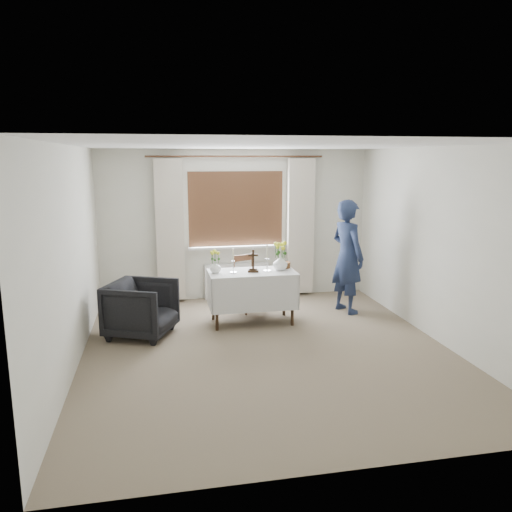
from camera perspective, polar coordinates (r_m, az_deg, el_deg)
The scene contains 12 objects.
ground at distance 6.33m, azimuth 1.34°, elevation -10.72°, with size 5.00×5.00×0.00m, color #7D6956.
altar_table at distance 7.22m, azimuth -0.46°, elevation -4.73°, with size 1.24×0.64×0.76m, color white.
wooden_chair at distance 7.78m, azimuth -0.77°, elevation -3.14°, with size 0.40×0.40×0.87m, color #51351B, non-canonical shape.
armchair at distance 6.88m, azimuth -12.96°, elevation -5.88°, with size 0.80×0.82×0.75m, color black.
person at distance 7.76m, azimuth 10.40°, elevation -0.06°, with size 0.64×0.42×1.75m, color navy.
radiator at distance 8.50m, azimuth -2.19°, elevation -2.85°, with size 1.10×0.10×0.60m, color silver.
wooden_cross at distance 7.07m, azimuth -0.33°, elevation -0.54°, with size 0.15×0.11×0.32m, color black, non-canonical shape.
candlestick_left at distance 7.01m, azimuth -2.62°, elevation -0.52°, with size 0.10×0.10×0.35m, color white, non-canonical shape.
candlestick_right at distance 7.10m, azimuth 1.28°, elevation -0.25°, with size 0.11×0.11×0.38m, color white, non-canonical shape.
flower_vase_left at distance 7.04m, azimuth -4.65°, elevation -1.26°, with size 0.16×0.16×0.17m, color white.
flower_vase_right at distance 7.20m, azimuth 2.79°, elevation -0.77°, with size 0.21×0.21×0.22m, color white.
wicker_basket at distance 7.37m, azimuth 3.07°, elevation -1.01°, with size 0.22×0.22×0.09m, color brown.
Camera 1 is at (-1.28, -5.73, 2.36)m, focal length 35.00 mm.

